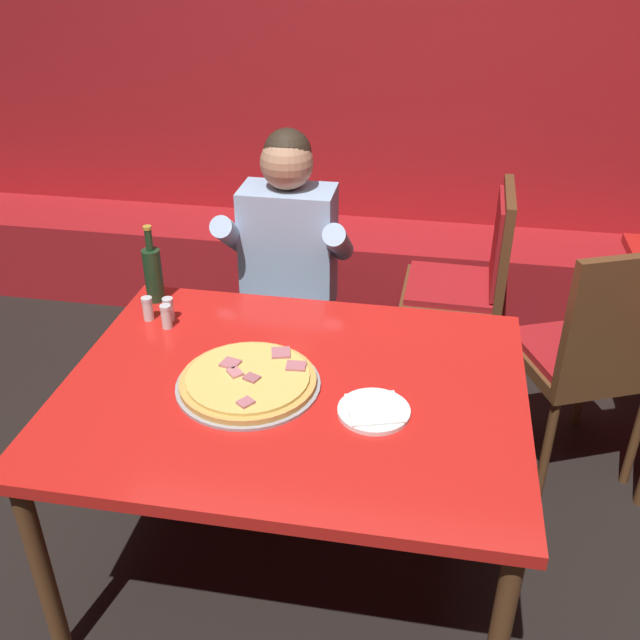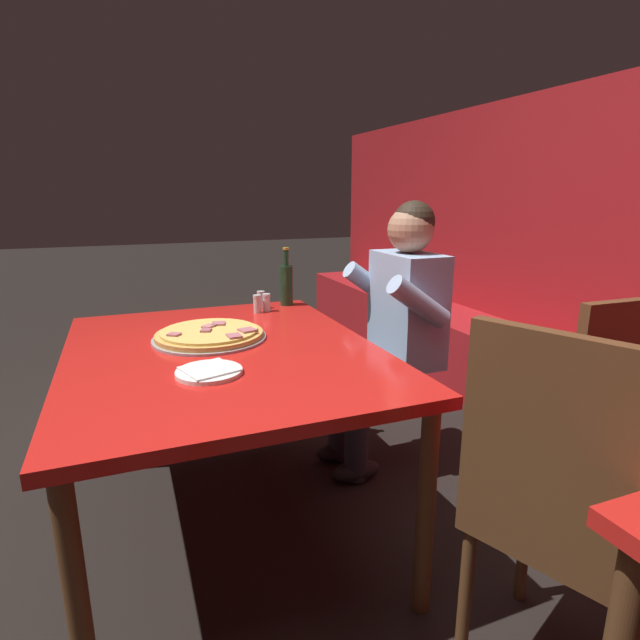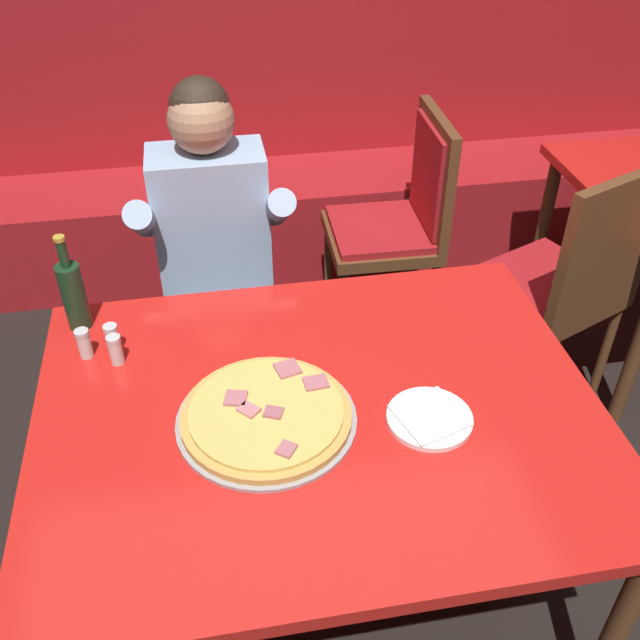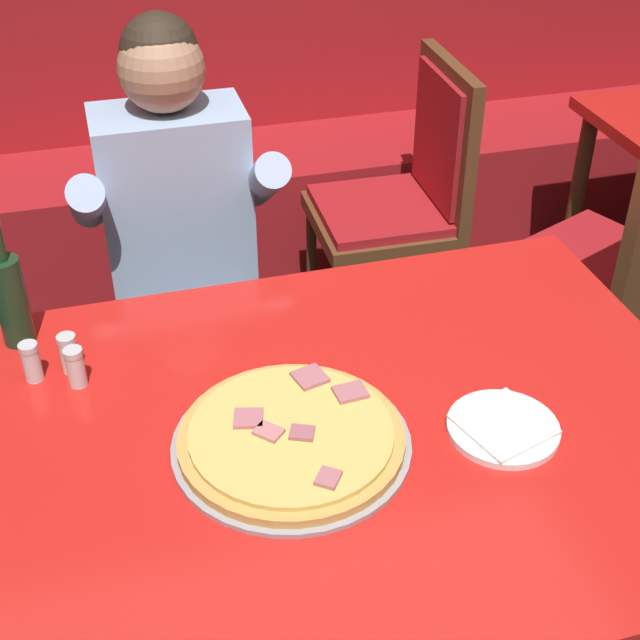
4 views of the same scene
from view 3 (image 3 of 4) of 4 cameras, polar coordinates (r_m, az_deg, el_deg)
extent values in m
plane|color=black|center=(2.37, -0.06, -20.08)|extent=(24.00, 24.00, 0.00)
cube|color=#A3191E|center=(3.59, -6.55, 20.39)|extent=(6.80, 0.16, 1.90)
cube|color=#A3191E|center=(3.58, -5.30, 7.83)|extent=(6.46, 0.48, 0.46)
cylinder|color=brown|center=(2.00, 22.54, -22.12)|extent=(0.06, 0.06, 0.71)
cylinder|color=brown|center=(2.42, -17.32, -7.26)|extent=(0.06, 0.06, 0.71)
cylinder|color=brown|center=(2.54, 12.35, -3.84)|extent=(0.06, 0.06, 0.71)
cube|color=red|center=(1.79, -0.07, -7.47)|extent=(1.40, 1.09, 0.04)
cylinder|color=#9E9EA3|center=(1.74, -4.29, -7.96)|extent=(0.44, 0.44, 0.01)
cylinder|color=gold|center=(1.73, -4.31, -7.63)|extent=(0.41, 0.41, 0.02)
cylinder|color=#E5BC5B|center=(1.73, -4.34, -7.31)|extent=(0.37, 0.37, 0.01)
cube|color=#B76670|center=(1.82, -2.61, -3.90)|extent=(0.07, 0.07, 0.01)
cube|color=#B76670|center=(1.63, -2.71, -10.28)|extent=(0.06, 0.06, 0.01)
cube|color=#B76670|center=(1.78, -0.32, -5.03)|extent=(0.06, 0.05, 0.01)
cube|color=#A85B66|center=(1.71, -3.75, -7.39)|extent=(0.06, 0.05, 0.01)
cube|color=#B76670|center=(1.75, -6.77, -6.23)|extent=(0.06, 0.06, 0.01)
cube|color=#C6757A|center=(1.72, -5.72, -7.16)|extent=(0.06, 0.06, 0.01)
cylinder|color=white|center=(1.76, 8.75, -7.78)|extent=(0.21, 0.21, 0.01)
cube|color=white|center=(1.75, 8.78, -7.55)|extent=(0.19, 0.19, 0.01)
cylinder|color=#19381E|center=(2.08, -19.08, 1.78)|extent=(0.07, 0.07, 0.20)
cylinder|color=#19381E|center=(2.01, -19.88, 5.02)|extent=(0.03, 0.03, 0.08)
cylinder|color=#B29933|center=(1.98, -20.16, 6.14)|extent=(0.03, 0.03, 0.01)
cylinder|color=silver|center=(2.00, -18.31, -1.95)|extent=(0.04, 0.04, 0.07)
cylinder|color=silver|center=(2.01, -18.23, -2.27)|extent=(0.03, 0.03, 0.04)
cylinder|color=silver|center=(1.97, -18.55, -0.99)|extent=(0.04, 0.04, 0.01)
cylinder|color=silver|center=(1.99, -16.24, -1.60)|extent=(0.04, 0.04, 0.07)
cylinder|color=#B23323|center=(2.00, -16.16, -1.91)|extent=(0.03, 0.03, 0.04)
cylinder|color=silver|center=(1.97, -16.45, -0.62)|extent=(0.04, 0.04, 0.01)
cylinder|color=silver|center=(1.95, -16.00, -2.46)|extent=(0.04, 0.04, 0.07)
cylinder|color=#516B33|center=(1.96, -15.93, -2.78)|extent=(0.03, 0.03, 0.04)
cylinder|color=silver|center=(1.93, -16.22, -1.48)|extent=(0.04, 0.04, 0.01)
ellipsoid|color=black|center=(2.70, -8.97, -9.43)|extent=(0.11, 0.24, 0.09)
ellipsoid|color=black|center=(2.70, -4.69, -8.97)|extent=(0.11, 0.24, 0.09)
cylinder|color=#282833|center=(2.57, -9.37, -6.61)|extent=(0.11, 0.11, 0.43)
cylinder|color=#282833|center=(2.57, -4.90, -6.13)|extent=(0.11, 0.11, 0.43)
cube|color=#282833|center=(2.46, -7.81, -0.07)|extent=(0.34, 0.40, 0.12)
cube|color=#9EBCE0|center=(2.48, -8.64, 7.67)|extent=(0.38, 0.22, 0.52)
cylinder|color=#9EBCE0|center=(2.38, -14.04, 7.80)|extent=(0.09, 0.30, 0.25)
cylinder|color=#9EBCE0|center=(2.38, -3.38, 8.94)|extent=(0.09, 0.30, 0.25)
sphere|color=tan|center=(2.32, -9.50, 15.50)|extent=(0.21, 0.21, 0.21)
sphere|color=#2D2319|center=(2.32, -9.61, 16.43)|extent=(0.19, 0.19, 0.19)
cylinder|color=brown|center=(3.11, 16.50, 1.23)|extent=(0.04, 0.04, 0.47)
cylinder|color=brown|center=(2.87, 11.33, -1.19)|extent=(0.04, 0.04, 0.47)
cylinder|color=brown|center=(2.94, 21.78, -2.49)|extent=(0.04, 0.04, 0.47)
cylinder|color=brown|center=(2.69, 16.74, -5.42)|extent=(0.04, 0.04, 0.47)
cube|color=brown|center=(2.74, 17.55, 2.32)|extent=(0.58, 0.58, 0.05)
cube|color=#A3191E|center=(2.72, 17.71, 3.01)|extent=(0.53, 0.53, 0.03)
cube|color=brown|center=(2.50, 22.05, 5.28)|extent=(0.42, 0.21, 0.51)
cube|color=#A3191E|center=(2.52, 21.62, 5.55)|extent=(0.34, 0.16, 0.43)
cylinder|color=brown|center=(3.25, 0.66, 4.39)|extent=(0.04, 0.04, 0.44)
cylinder|color=brown|center=(2.94, 1.82, 0.37)|extent=(0.04, 0.04, 0.44)
cylinder|color=brown|center=(3.32, 7.17, 4.89)|extent=(0.04, 0.04, 0.44)
cylinder|color=brown|center=(3.02, 8.94, 1.02)|extent=(0.04, 0.04, 0.44)
cube|color=brown|center=(2.99, 4.89, 6.62)|extent=(0.45, 0.45, 0.05)
cube|color=#A3191E|center=(2.97, 4.93, 7.28)|extent=(0.42, 0.42, 0.03)
cube|color=brown|center=(2.91, 9.08, 11.39)|extent=(0.05, 0.44, 0.49)
cube|color=#A3191E|center=(2.91, 8.60, 11.37)|extent=(0.03, 0.36, 0.41)
cylinder|color=brown|center=(2.82, 24.14, -1.90)|extent=(0.06, 0.06, 0.71)
cylinder|color=brown|center=(3.40, 17.37, 6.87)|extent=(0.06, 0.06, 0.71)
camera|label=1|loc=(0.77, 113.37, -15.86)|focal=40.00mm
camera|label=2|loc=(2.30, 51.41, 5.68)|focal=28.00mm
camera|label=4|loc=(0.23, -64.28, -20.95)|focal=50.00mm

